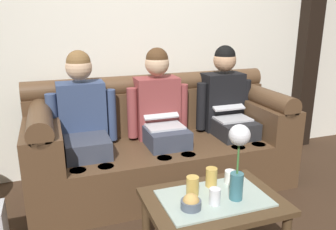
% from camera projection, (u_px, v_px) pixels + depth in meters
% --- Properties ---
extents(back_wall_patterned, '(6.00, 0.12, 2.90)m').
position_uv_depth(back_wall_patterned, '(142.00, 19.00, 3.21)').
color(back_wall_patterned, silver).
rests_on(back_wall_patterned, ground_plane).
extents(timber_pillar, '(0.20, 0.20, 2.90)m').
position_uv_depth(timber_pillar, '(311.00, 18.00, 3.70)').
color(timber_pillar, black).
rests_on(timber_pillar, ground_plane).
extents(couch, '(2.24, 0.88, 0.96)m').
position_uv_depth(couch, '(161.00, 145.00, 3.03)').
color(couch, '#513823').
rests_on(couch, ground_plane).
extents(person_left, '(0.56, 0.67, 1.22)m').
position_uv_depth(person_left, '(84.00, 122.00, 2.74)').
color(person_left, '#383D4C').
rests_on(person_left, ground_plane).
extents(person_middle, '(0.56, 0.67, 1.22)m').
position_uv_depth(person_middle, '(161.00, 114.00, 2.95)').
color(person_middle, '#383D4C').
rests_on(person_middle, ground_plane).
extents(person_right, '(0.56, 0.67, 1.22)m').
position_uv_depth(person_right, '(228.00, 107.00, 3.16)').
color(person_right, '#232326').
rests_on(person_right, ground_plane).
extents(coffee_table, '(0.84, 0.59, 0.41)m').
position_uv_depth(coffee_table, '(213.00, 206.00, 2.11)').
color(coffee_table, '#47331E').
rests_on(coffee_table, ground_plane).
extents(flower_vase, '(0.13, 0.13, 0.48)m').
position_uv_depth(flower_vase, '(238.00, 154.00, 1.99)').
color(flower_vase, '#336672').
rests_on(flower_vase, coffee_table).
extents(snack_bowl, '(0.12, 0.12, 0.10)m').
position_uv_depth(snack_bowl, '(191.00, 203.00, 1.96)').
color(snack_bowl, '#4C5666').
rests_on(snack_bowl, coffee_table).
extents(cup_near_left, '(0.08, 0.08, 0.12)m').
position_uv_depth(cup_near_left, '(193.00, 186.00, 2.10)').
color(cup_near_left, gold).
rests_on(cup_near_left, coffee_table).
extents(cup_near_right, '(0.08, 0.08, 0.09)m').
position_uv_depth(cup_near_right, '(230.00, 177.00, 2.26)').
color(cup_near_right, white).
rests_on(cup_near_right, coffee_table).
extents(cup_far_center, '(0.08, 0.08, 0.13)m').
position_uv_depth(cup_far_center, '(211.00, 177.00, 2.21)').
color(cup_far_center, gold).
rests_on(cup_far_center, coffee_table).
extents(cup_far_left, '(0.07, 0.07, 0.10)m').
position_uv_depth(cup_far_left, '(215.00, 196.00, 2.00)').
color(cup_far_left, silver).
rests_on(cup_far_left, coffee_table).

